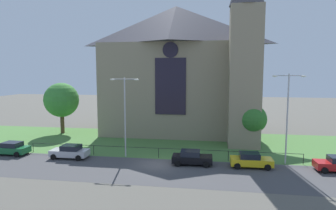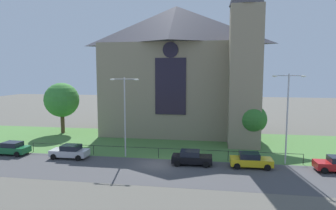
# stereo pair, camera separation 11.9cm
# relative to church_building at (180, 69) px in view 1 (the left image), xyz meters

# --- Properties ---
(ground) EXTENTS (160.00, 160.00, 0.00)m
(ground) POSITION_rel_church_building_xyz_m (-0.41, -7.00, -10.27)
(ground) COLOR #56544C
(road_asphalt) EXTENTS (120.00, 8.00, 0.01)m
(road_asphalt) POSITION_rel_church_building_xyz_m (-0.41, -19.00, -10.27)
(road_asphalt) COLOR #424244
(road_asphalt) RESTS_ON ground
(grass_verge) EXTENTS (120.00, 20.00, 0.01)m
(grass_verge) POSITION_rel_church_building_xyz_m (-0.41, -9.00, -10.27)
(grass_verge) COLOR #477538
(grass_verge) RESTS_ON ground
(church_building) EXTENTS (23.20, 16.20, 26.00)m
(church_building) POSITION_rel_church_building_xyz_m (0.00, 0.00, 0.00)
(church_building) COLOR gray
(church_building) RESTS_ON ground
(iron_railing) EXTENTS (31.28, 0.07, 1.13)m
(iron_railing) POSITION_rel_church_building_xyz_m (-0.77, -14.50, -9.30)
(iron_railing) COLOR black
(iron_railing) RESTS_ON ground
(tree_right_near) EXTENTS (3.61, 3.61, 5.57)m
(tree_right_near) POSITION_rel_church_building_xyz_m (10.26, -8.27, -6.53)
(tree_right_near) COLOR brown
(tree_right_near) RESTS_ON ground
(tree_left_far) EXTENTS (5.42, 5.42, 8.03)m
(tree_left_far) POSITION_rel_church_building_xyz_m (-18.55, -3.34, -4.97)
(tree_left_far) COLOR #4C3823
(tree_left_far) RESTS_ON ground
(streetlamp_near) EXTENTS (3.37, 0.26, 9.13)m
(streetlamp_near) POSITION_rel_church_building_xyz_m (-4.64, -14.60, -4.54)
(streetlamp_near) COLOR #B2B2B7
(streetlamp_near) RESTS_ON ground
(streetlamp_far) EXTENTS (3.37, 0.26, 9.57)m
(streetlamp_far) POSITION_rel_church_building_xyz_m (12.99, -14.60, -4.31)
(streetlamp_far) COLOR #B2B2B7
(streetlamp_far) RESTS_ON ground
(parked_car_green) EXTENTS (4.25, 2.12, 1.51)m
(parked_car_green) POSITION_rel_church_building_xyz_m (-18.26, -15.95, -9.53)
(parked_car_green) COLOR #196033
(parked_car_green) RESTS_ON ground
(parked_car_silver) EXTENTS (4.21, 2.04, 1.51)m
(parked_car_silver) POSITION_rel_church_building_xyz_m (-10.68, -16.22, -9.53)
(parked_car_silver) COLOR #B7B7BC
(parked_car_silver) RESTS_ON ground
(parked_car_black) EXTENTS (4.26, 2.14, 1.51)m
(parked_car_black) POSITION_rel_church_building_xyz_m (3.16, -16.42, -9.53)
(parked_car_black) COLOR black
(parked_car_black) RESTS_ON ground
(parked_car_yellow) EXTENTS (4.25, 2.12, 1.51)m
(parked_car_yellow) POSITION_rel_church_building_xyz_m (9.21, -16.37, -9.53)
(parked_car_yellow) COLOR gold
(parked_car_yellow) RESTS_ON ground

